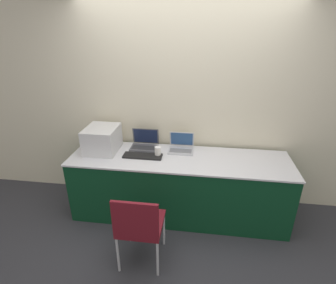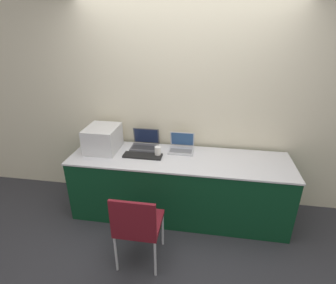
# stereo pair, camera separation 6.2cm
# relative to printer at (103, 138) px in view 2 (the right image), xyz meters

# --- Properties ---
(ground_plane) EXTENTS (14.00, 14.00, 0.00)m
(ground_plane) POSITION_rel_printer_xyz_m (0.96, -0.42, -0.95)
(ground_plane) COLOR #333338
(wall_back) EXTENTS (8.00, 0.05, 2.60)m
(wall_back) POSITION_rel_printer_xyz_m (0.96, 0.36, 0.35)
(wall_back) COLOR beige
(wall_back) RESTS_ON ground_plane
(table) EXTENTS (2.59, 0.71, 0.79)m
(table) POSITION_rel_printer_xyz_m (0.96, -0.07, -0.56)
(table) COLOR #0C381E
(table) RESTS_ON ground_plane
(printer) EXTENTS (0.37, 0.43, 0.30)m
(printer) POSITION_rel_printer_xyz_m (0.00, 0.00, 0.00)
(printer) COLOR silver
(printer) RESTS_ON table
(laptop_left) EXTENTS (0.34, 0.25, 0.22)m
(laptop_left) POSITION_rel_printer_xyz_m (0.49, 0.16, -0.11)
(laptop_left) COLOR #4C4C51
(laptop_left) RESTS_ON table
(laptop_right) EXTENTS (0.30, 0.27, 0.21)m
(laptop_right) POSITION_rel_printer_xyz_m (0.96, 0.14, -0.11)
(laptop_right) COLOR #B7B7BC
(laptop_right) RESTS_ON table
(external_keyboard) EXTENTS (0.46, 0.15, 0.02)m
(external_keyboard) POSITION_rel_printer_xyz_m (0.52, -0.10, -0.15)
(external_keyboard) COLOR black
(external_keyboard) RESTS_ON table
(coffee_cup) EXTENTS (0.08, 0.08, 0.12)m
(coffee_cup) POSITION_rel_printer_xyz_m (0.70, -0.06, -0.10)
(coffee_cup) COLOR white
(coffee_cup) RESTS_ON table
(chair) EXTENTS (0.42, 0.43, 0.84)m
(chair) POSITION_rel_printer_xyz_m (0.66, -0.91, -0.45)
(chair) COLOR maroon
(chair) RESTS_ON ground_plane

